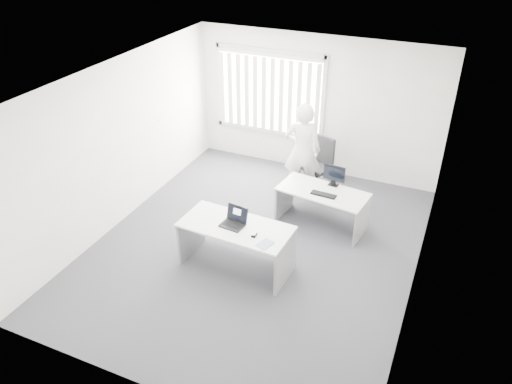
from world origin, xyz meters
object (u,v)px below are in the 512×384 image
at_px(desk_far, 322,201).
at_px(laptop, 232,218).
at_px(office_chair, 318,173).
at_px(person, 302,151).
at_px(desk_near, 236,237).
at_px(monitor, 334,175).

xyz_separation_m(desk_far, laptop, (-0.90, -1.65, 0.40)).
distance_m(office_chair, person, 0.76).
bearing_deg(desk_far, laptop, -110.86).
height_order(office_chair, laptop, office_chair).
relative_size(office_chair, laptop, 2.99).
bearing_deg(desk_near, monitor, 65.77).
relative_size(desk_near, desk_far, 1.08).
bearing_deg(office_chair, monitor, -41.12).
xyz_separation_m(desk_near, desk_far, (0.86, 1.62, -0.06)).
distance_m(desk_far, laptop, 1.92).
relative_size(laptop, monitor, 0.90).
distance_m(office_chair, monitor, 1.25).
bearing_deg(laptop, person, 91.39).
height_order(office_chair, person, person).
relative_size(desk_near, person, 0.92).
relative_size(desk_far, laptop, 4.59).
bearing_deg(person, monitor, 124.79).
distance_m(desk_near, desk_far, 1.83).
distance_m(desk_near, monitor, 2.13).
xyz_separation_m(office_chair, laptop, (-0.45, -2.89, 0.58)).
bearing_deg(person, desk_near, 67.39).
relative_size(office_chair, monitor, 2.69).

